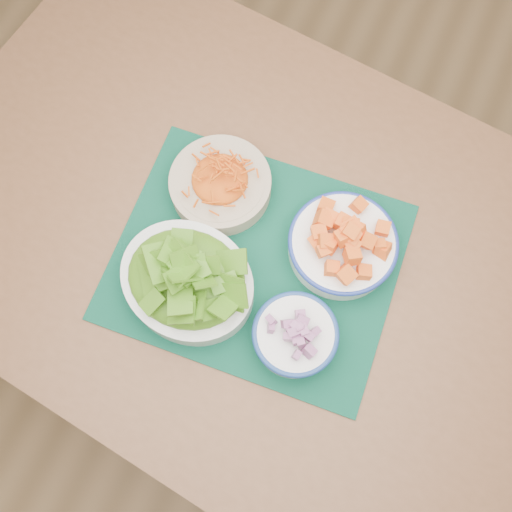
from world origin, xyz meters
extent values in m
plane|color=#9E784C|center=(0.00, 0.00, 0.00)|extent=(4.00, 4.00, 0.00)
cube|color=brown|center=(-0.29, 0.31, 0.73)|extent=(1.44, 1.04, 0.04)
cylinder|color=brown|center=(-0.85, 0.76, 0.35)|extent=(0.06, 0.06, 0.71)
cube|color=#042E21|center=(-0.26, 0.26, 0.75)|extent=(0.54, 0.45, 0.00)
cylinder|color=tan|center=(-0.38, 0.37, 0.78)|extent=(0.25, 0.25, 0.04)
ellipsoid|color=orange|center=(-0.38, 0.37, 0.81)|extent=(0.17, 0.17, 0.03)
cylinder|color=white|center=(-0.13, 0.35, 0.78)|extent=(0.20, 0.20, 0.05)
torus|color=navy|center=(-0.13, 0.35, 0.80)|extent=(0.20, 0.20, 0.01)
ellipsoid|color=orange|center=(-0.13, 0.35, 0.83)|extent=(0.17, 0.17, 0.05)
ellipsoid|color=#2E690D|center=(-0.35, 0.17, 0.84)|extent=(0.22, 0.18, 0.06)
cylinder|color=white|center=(-0.14, 0.16, 0.78)|extent=(0.18, 0.18, 0.05)
torus|color=navy|center=(-0.14, 0.16, 0.80)|extent=(0.15, 0.15, 0.01)
ellipsoid|color=#710C4E|center=(-0.14, 0.16, 0.82)|extent=(0.12, 0.12, 0.03)
camera|label=1|loc=(-0.13, -0.02, 1.76)|focal=40.00mm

